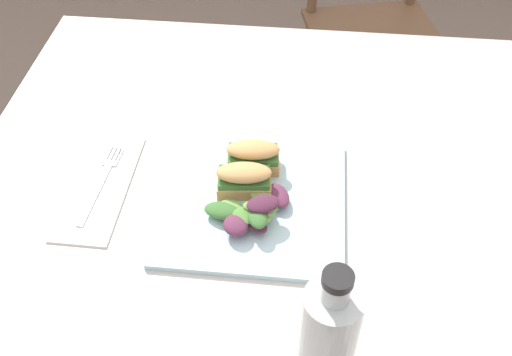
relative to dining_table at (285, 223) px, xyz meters
name	(u,v)px	position (x,y,z in m)	size (l,w,h in m)	color
dining_table	(285,223)	(0.00, 0.00, 0.00)	(1.12, 0.94, 0.74)	#BCB7AD
chair_wooden_far	(373,29)	(0.22, 0.97, -0.16)	(0.49, 0.49, 0.87)	brown
plate_lunch	(254,202)	(-0.05, -0.07, 0.13)	(0.30, 0.30, 0.01)	silver
sandwich_half_front	(244,179)	(-0.07, -0.05, 0.17)	(0.09, 0.06, 0.06)	tan
sandwich_half_back	(253,156)	(-0.06, 0.00, 0.17)	(0.09, 0.06, 0.06)	tan
salad_mixed_greens	(254,211)	(-0.05, -0.11, 0.16)	(0.14, 0.14, 0.04)	#6B9E47
napkin_folded	(100,186)	(-0.32, -0.06, 0.13)	(0.10, 0.25, 0.00)	white
fork_on_napkin	(103,178)	(-0.32, -0.04, 0.13)	(0.03, 0.19, 0.00)	silver
bottle_cold_brew	(328,337)	(0.07, -0.35, 0.20)	(0.07, 0.07, 0.21)	black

